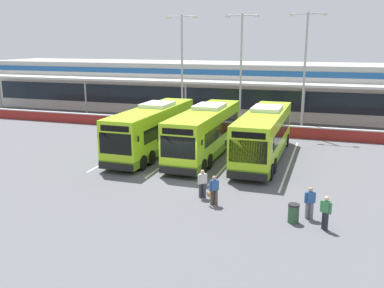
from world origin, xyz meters
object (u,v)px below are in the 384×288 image
pedestrian_in_dark_coat (202,183)px  lamp_post_west (182,64)px  lamp_post_centre (241,65)px  lamp_post_east (305,66)px  litter_bin (293,213)px  pedestrian_with_handbag (214,190)px  pedestrian_child (326,212)px  coach_bus_left_centre (206,133)px  coach_bus_centre (264,136)px  pedestrian_near_bin (310,202)px  coach_bus_leftmost (153,130)px

pedestrian_in_dark_coat → lamp_post_west: lamp_post_west is taller
lamp_post_centre → lamp_post_east: size_ratio=1.00×
litter_bin → pedestrian_with_handbag: bearing=167.3°
pedestrian_child → pedestrian_with_handbag: bearing=167.1°
coach_bus_left_centre → lamp_post_west: lamp_post_west is taller
coach_bus_left_centre → coach_bus_centre: (4.33, 0.33, 0.00)m
pedestrian_child → lamp_post_east: lamp_post_east is taller
coach_bus_left_centre → pedestrian_with_handbag: bearing=-71.1°
pedestrian_near_bin → litter_bin: (-0.69, -0.68, -0.41)m
coach_bus_leftmost → lamp_post_centre: bearing=67.8°
lamp_post_centre → pedestrian_child: bearing=-68.3°
lamp_post_centre → litter_bin: 23.06m
coach_bus_left_centre → lamp_post_centre: (0.36, 10.66, 4.50)m
coach_bus_centre → lamp_post_east: lamp_post_east is taller
coach_bus_centre → lamp_post_west: (-10.02, 10.49, 4.50)m
coach_bus_left_centre → lamp_post_east: bearing=58.4°
coach_bus_leftmost → pedestrian_child: 16.77m
pedestrian_with_handbag → pedestrian_near_bin: same height
pedestrian_with_handbag → pedestrian_child: 5.80m
coach_bus_centre → lamp_post_centre: 11.96m
pedestrian_child → lamp_post_centre: size_ratio=0.15×
lamp_post_east → lamp_post_centre: bearing=176.2°
pedestrian_child → pedestrian_near_bin: size_ratio=1.00×
pedestrian_child → lamp_post_east: size_ratio=0.15×
coach_bus_left_centre → pedestrian_near_bin: coach_bus_left_centre is taller
coach_bus_leftmost → coach_bus_left_centre: (4.14, 0.35, 0.00)m
pedestrian_child → coach_bus_left_centre: bearing=129.5°
litter_bin → pedestrian_child: bearing=-13.4°
coach_bus_leftmost → pedestrian_in_dark_coat: size_ratio=7.51×
coach_bus_left_centre → coach_bus_centre: bearing=4.3°
pedestrian_in_dark_coat → pedestrian_child: 6.87m
coach_bus_leftmost → pedestrian_near_bin: 15.55m
coach_bus_left_centre → litter_bin: (7.48, -10.49, -1.32)m
lamp_post_east → pedestrian_in_dark_coat: bearing=-101.7°
pedestrian_near_bin → coach_bus_centre: bearing=110.7°
lamp_post_west → lamp_post_east: bearing=-2.6°
pedestrian_in_dark_coat → litter_bin: (5.08, -1.79, -0.41)m
coach_bus_centre → lamp_post_west: 15.19m
coach_bus_centre → lamp_post_west: lamp_post_west is taller
coach_bus_leftmost → litter_bin: bearing=-41.1°
litter_bin → lamp_post_east: bearing=93.2°
pedestrian_near_bin → litter_bin: size_ratio=1.74×
lamp_post_centre → pedestrian_in_dark_coat: bearing=-84.0°
pedestrian_child → lamp_post_centre: lamp_post_centre is taller
pedestrian_near_bin → lamp_post_centre: lamp_post_centre is taller
coach_bus_left_centre → pedestrian_child: bearing=-50.5°
coach_bus_left_centre → coach_bus_centre: size_ratio=1.00×
pedestrian_in_dark_coat → lamp_post_east: bearing=78.3°
lamp_post_west → lamp_post_centre: 6.06m
pedestrian_in_dark_coat → pedestrian_near_bin: 5.88m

